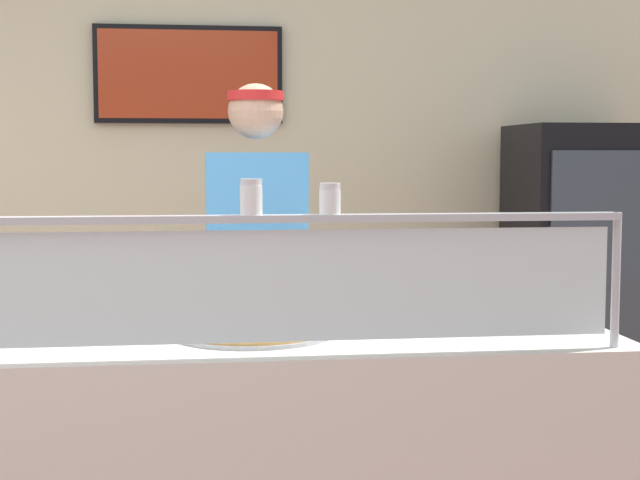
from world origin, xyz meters
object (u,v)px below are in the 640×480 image
object	(u,v)px
pizza_server	(246,323)
pepper_flake_shaker	(330,201)
pizza_tray	(253,329)
parmesan_shaker	(251,199)
worker_figure	(258,282)
drink_fridge	(584,284)

from	to	relation	value
pizza_server	pepper_flake_shaker	distance (m)	0.53
pizza_tray	parmesan_shaker	size ratio (longest dim) A/B	5.17
pizza_server	pepper_flake_shaker	xyz separation A→B (m)	(0.21, -0.30, 0.38)
pizza_tray	parmesan_shaker	distance (m)	0.52
pepper_flake_shaker	worker_figure	distance (m)	1.16
parmesan_shaker	worker_figure	size ratio (longest dim) A/B	0.05
pepper_flake_shaker	parmesan_shaker	bearing A→B (deg)	180.00
pepper_flake_shaker	worker_figure	world-z (taller)	worker_figure
pizza_server	pizza_tray	bearing A→B (deg)	26.85
pizza_server	parmesan_shaker	distance (m)	0.49
parmesan_shaker	drink_fridge	distance (m)	2.88
pizza_server	worker_figure	world-z (taller)	worker_figure
pizza_tray	drink_fridge	world-z (taller)	drink_fridge
pizza_tray	pepper_flake_shaker	distance (m)	0.55
pizza_tray	worker_figure	xyz separation A→B (m)	(0.06, 0.78, 0.04)
drink_fridge	pizza_server	bearing A→B (deg)	-134.82
parmesan_shaker	pizza_tray	bearing A→B (deg)	86.48
parmesan_shaker	worker_figure	bearing A→B (deg)	85.67
worker_figure	parmesan_shaker	bearing A→B (deg)	-94.33
parmesan_shaker	drink_fridge	world-z (taller)	drink_fridge
pizza_tray	worker_figure	size ratio (longest dim) A/B	0.28
pizza_server	drink_fridge	distance (m)	2.62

